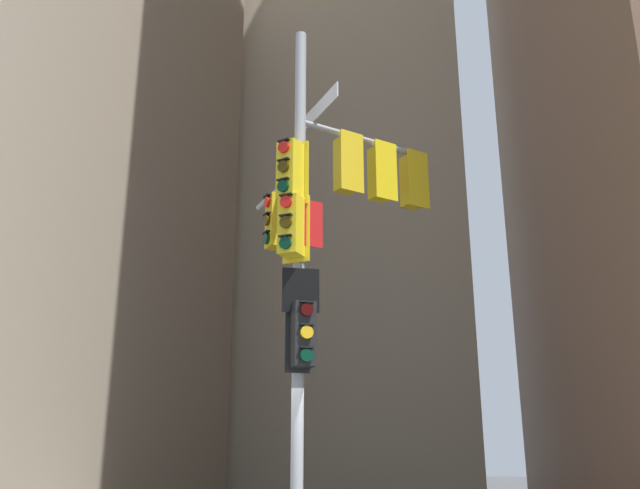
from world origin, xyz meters
The scene contains 2 objects.
building_mid_block centered at (-2.22, 23.84, 23.57)m, with size 12.44×12.44×47.15m, color tan.
signal_pole_assembly centered at (0.34, 0.36, 5.32)m, with size 3.37×2.41×8.88m.
Camera 1 is at (2.03, -10.69, 1.43)m, focal length 38.72 mm.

